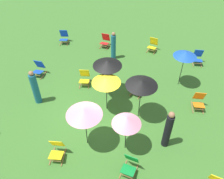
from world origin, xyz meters
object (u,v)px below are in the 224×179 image
object	(u,v)px
deckchair_0	(39,69)
deckchair_2	(130,165)
umbrella_5	(142,83)
deckchair_7	(64,37)
person_1	(168,130)
deckchair_10	(199,101)
person_0	(35,88)
umbrella_1	(84,112)
umbrella_2	(107,63)
umbrella_3	(127,121)
deckchair_6	(198,57)
umbrella_0	(106,80)
person_2	(113,46)
deckchair_9	(84,78)
deckchair_8	(57,150)
deckchair_4	(105,41)
umbrella_4	(185,54)
deckchair_11	(153,45)
deckchair_1	(138,87)

from	to	relation	value
deckchair_0	deckchair_2	distance (m)	7.16
umbrella_5	deckchair_0	bearing A→B (deg)	164.95
deckchair_7	person_1	bearing A→B (deg)	-55.08
deckchair_10	person_0	size ratio (longest dim) A/B	0.47
umbrella_1	person_0	distance (m)	3.53
umbrella_2	umbrella_3	bearing A→B (deg)	-61.15
deckchair_10	person_1	world-z (taller)	person_1
deckchair_6	umbrella_0	world-z (taller)	umbrella_0
umbrella_3	person_2	size ratio (longest dim) A/B	1.05
deckchair_9	person_2	world-z (taller)	person_2
deckchair_8	umbrella_2	size ratio (longest dim) A/B	0.42
deckchair_0	deckchair_10	size ratio (longest dim) A/B	1.00
deckchair_4	deckchair_10	xyz separation A→B (m)	(5.60, -3.94, 0.00)
umbrella_3	deckchair_4	bearing A→B (deg)	112.87
deckchair_7	umbrella_3	xyz separation A→B (m)	(5.58, -6.69, 1.21)
deckchair_4	umbrella_3	distance (m)	7.65
umbrella_4	umbrella_5	world-z (taller)	umbrella_5
deckchair_7	umbrella_2	distance (m)	5.87
deckchair_6	umbrella_1	size ratio (longest dim) A/B	0.43
deckchair_11	umbrella_0	distance (m)	5.76
umbrella_5	deckchair_11	bearing A→B (deg)	92.14
umbrella_0	person_2	xyz separation A→B (m)	(-0.81, 4.02, -0.87)
person_2	deckchair_11	bearing A→B (deg)	-179.36
deckchair_8	person_2	bearing A→B (deg)	77.17
umbrella_4	umbrella_0	bearing A→B (deg)	-138.77
person_0	deckchair_7	bearing A→B (deg)	-88.36
umbrella_1	umbrella_3	distance (m)	1.50
deckchair_0	deckchair_2	xyz separation A→B (m)	(5.83, -4.17, 0.00)
umbrella_2	deckchair_0	bearing A→B (deg)	172.34
deckchair_6	deckchair_8	bearing A→B (deg)	-130.72
deckchair_8	umbrella_5	world-z (taller)	umbrella_5
deckchair_4	person_0	size ratio (longest dim) A/B	0.47
deckchair_7	person_0	xyz separation A→B (m)	(1.10, -5.32, 0.47)
umbrella_5	person_1	bearing A→B (deg)	-42.61
deckchair_11	umbrella_0	size ratio (longest dim) A/B	0.47
deckchair_9	deckchair_11	world-z (taller)	same
umbrella_0	umbrella_1	world-z (taller)	umbrella_1
deckchair_8	person_2	xyz separation A→B (m)	(0.25, 6.86, 0.42)
deckchair_10	umbrella_0	size ratio (longest dim) A/B	0.47
deckchair_4	deckchair_9	size ratio (longest dim) A/B	0.99
deckchair_0	deckchair_7	bearing A→B (deg)	91.10
deckchair_4	umbrella_2	distance (m)	4.70
deckchair_1	umbrella_0	distance (m)	2.25
deckchair_8	umbrella_4	size ratio (longest dim) A/B	0.43
deckchair_8	deckchair_11	world-z (taller)	same
deckchair_8	umbrella_0	bearing A→B (deg)	58.86
deckchair_10	person_2	size ratio (longest dim) A/B	0.50
umbrella_3	umbrella_5	xyz separation A→B (m)	(0.18, 1.75, 0.31)
umbrella_0	person_0	xyz separation A→B (m)	(-3.20, -0.43, -0.82)
deckchair_6	umbrella_5	xyz separation A→B (m)	(-2.42, -4.88, 1.52)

